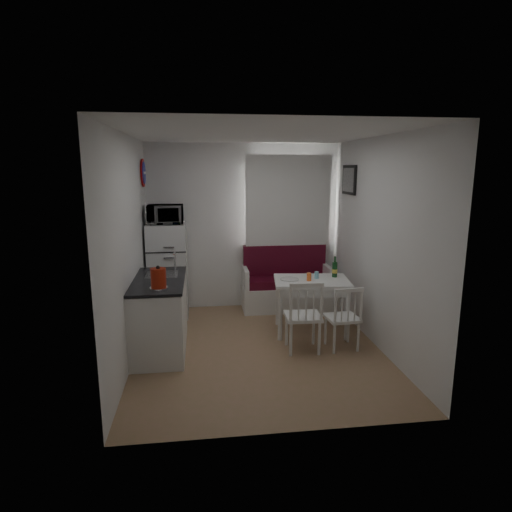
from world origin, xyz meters
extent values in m
cube|color=#9D7F53|center=(0.00, 0.00, 0.00)|extent=(3.00, 3.50, 0.02)
cube|color=white|center=(0.00, 0.00, 2.60)|extent=(3.00, 3.50, 0.02)
cube|color=white|center=(0.00, 1.75, 1.30)|extent=(3.00, 0.02, 2.60)
cube|color=white|center=(0.00, -1.75, 1.30)|extent=(3.00, 0.02, 2.60)
cube|color=white|center=(-1.50, 0.00, 1.30)|extent=(0.02, 3.50, 2.60)
cube|color=white|center=(1.50, 0.00, 1.30)|extent=(0.02, 3.50, 2.60)
cube|color=white|center=(0.70, 1.72, 1.62)|extent=(1.22, 0.06, 1.47)
cube|color=white|center=(0.70, 1.65, 1.68)|extent=(1.35, 0.02, 1.50)
cube|color=white|center=(-1.20, 0.15, 0.43)|extent=(0.60, 1.30, 0.86)
cube|color=black|center=(-1.20, 0.15, 0.89)|extent=(0.62, 1.32, 0.03)
cube|color=#99999E|center=(-1.18, 0.40, 0.85)|extent=(0.40, 0.40, 0.10)
cylinder|color=silver|center=(-1.02, 0.58, 1.03)|extent=(0.02, 0.02, 0.26)
cylinder|color=#1A28A0|center=(-1.47, 1.45, 2.15)|extent=(0.03, 0.40, 0.40)
cube|color=black|center=(1.48, 1.10, 2.05)|extent=(0.04, 0.52, 0.42)
cube|color=white|center=(0.66, 1.48, 0.19)|extent=(1.40, 0.54, 0.39)
cube|color=#540C1F|center=(0.66, 1.48, 0.45)|extent=(1.34, 0.50, 0.13)
cube|color=#540C1F|center=(0.66, 1.69, 0.76)|extent=(1.34, 0.11, 0.50)
cube|color=white|center=(0.79, 0.47, 0.72)|extent=(1.07, 0.81, 0.04)
cube|color=white|center=(0.79, 0.47, 0.65)|extent=(0.96, 0.70, 0.12)
cylinder|color=white|center=(0.79, 0.47, 0.35)|extent=(0.06, 0.06, 0.70)
cube|color=white|center=(0.54, -0.10, 0.44)|extent=(0.44, 0.43, 0.04)
cube|color=white|center=(0.54, -0.29, 0.68)|extent=(0.41, 0.06, 0.45)
cube|color=white|center=(1.04, -0.10, 0.39)|extent=(0.41, 0.40, 0.04)
cube|color=white|center=(1.04, -0.27, 0.61)|extent=(0.37, 0.07, 0.40)
cube|color=white|center=(-1.18, 1.40, 0.71)|extent=(0.57, 0.57, 1.42)
imported|color=white|center=(-1.18, 1.35, 1.56)|extent=(0.50, 0.34, 0.28)
cylinder|color=#A4210D|center=(-1.15, -0.33, 1.03)|extent=(0.20, 0.20, 0.27)
cylinder|color=orange|center=(0.74, 0.42, 0.80)|extent=(0.06, 0.06, 0.11)
cylinder|color=#8CD7EE|center=(0.87, 0.52, 0.79)|extent=(0.06, 0.06, 0.10)
cylinder|color=white|center=(0.49, 0.49, 0.75)|extent=(0.24, 0.24, 0.02)
camera|label=1|loc=(-0.67, -4.96, 2.22)|focal=30.00mm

